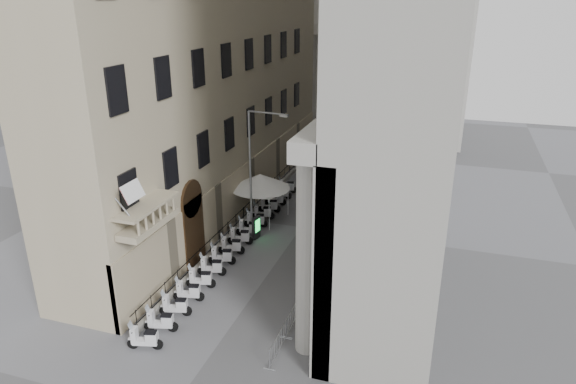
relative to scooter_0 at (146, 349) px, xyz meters
The scene contains 32 objects.
far_building 47.07m from the scooter_0, 85.90° to the left, with size 22.00×10.00×30.00m, color beige.
iron_fence 14.54m from the scooter_0, 94.39° to the left, with size 0.30×28.00×1.40m, color black, non-canonical shape.
blue_awning 23.67m from the scooter_0, 71.94° to the left, with size 1.60×3.00×3.00m, color navy, non-canonical shape.
flag 1.71m from the scooter_0, 118.45° to the left, with size 1.00×1.40×8.20m, color #9E0C11, non-canonical shape.
scooter_0 is the anchor object (origin of this frame).
scooter_1 1.47m from the scooter_0, 90.00° to the left, with size 0.56×1.40×1.50m, color silver, non-canonical shape.
scooter_2 2.94m from the scooter_0, 90.00° to the left, with size 0.56×1.40×1.50m, color silver, non-canonical shape.
scooter_3 4.41m from the scooter_0, 90.00° to the left, with size 0.56×1.40×1.50m, color silver, non-canonical shape.
scooter_4 5.88m from the scooter_0, 90.00° to the left, with size 0.56×1.40×1.50m, color silver, non-canonical shape.
scooter_5 7.35m from the scooter_0, 90.00° to the left, with size 0.56×1.40×1.50m, color silver, non-canonical shape.
scooter_6 8.82m from the scooter_0, 90.00° to the left, with size 0.56×1.40×1.50m, color silver, non-canonical shape.
scooter_7 10.29m from the scooter_0, 90.00° to the left, with size 0.56×1.40×1.50m, color silver, non-canonical shape.
scooter_8 11.76m from the scooter_0, 90.00° to the left, with size 0.56×1.40×1.50m, color silver, non-canonical shape.
scooter_9 13.24m from the scooter_0, 90.00° to the left, with size 0.56×1.40×1.50m, color silver, non-canonical shape.
scooter_10 14.71m from the scooter_0, 90.00° to the left, with size 0.56×1.40×1.50m, color silver, non-canonical shape.
scooter_11 16.18m from the scooter_0, 90.00° to the left, with size 0.56×1.40×1.50m, color silver, non-canonical shape.
scooter_12 17.65m from the scooter_0, 90.00° to the left, with size 0.56×1.40×1.50m, color silver, non-canonical shape.
scooter_13 19.12m from the scooter_0, 90.00° to the left, with size 0.56×1.40×1.50m, color silver, non-canonical shape.
scooter_14 20.59m from the scooter_0, 90.00° to the left, with size 0.56×1.40×1.50m, color silver, non-canonical shape.
scooter_15 22.06m from the scooter_0, 90.00° to the left, with size 0.56×1.40×1.50m, color silver, non-canonical shape.
barrier_0 6.44m from the scooter_0, 14.70° to the left, with size 0.60×2.40×1.10m, color #B3B5BB, non-canonical shape.
barrier_1 7.47m from the scooter_0, 33.58° to the left, with size 0.60×2.40×1.10m, color #B3B5BB, non-canonical shape.
barrier_2 9.10m from the scooter_0, 46.82° to the left, with size 0.60×2.40×1.10m, color #B3B5BB, non-canonical shape.
barrier_3 11.05m from the scooter_0, 55.72° to the left, with size 0.60×2.40×1.10m, color #B3B5BB, non-canonical shape.
barrier_4 13.19m from the scooter_0, 61.85° to the left, with size 0.60×2.40×1.10m, color #B3B5BB, non-canonical shape.
barrier_5 15.44m from the scooter_0, 66.23° to the left, with size 0.60×2.40×1.10m, color #B3B5BB, non-canonical shape.
security_tent 16.78m from the scooter_0, 91.43° to the left, with size 4.43×4.43×3.60m.
street_lamp 14.47m from the scooter_0, 87.66° to the left, with size 2.93×0.55×9.01m.
info_kiosk 13.03m from the scooter_0, 86.95° to the left, with size 0.37×0.80×1.63m.
pedestrian_a 23.30m from the scooter_0, 80.55° to the left, with size 0.57×0.38×1.57m, color black.
pedestrian_b 30.25m from the scooter_0, 79.70° to the left, with size 0.77×0.60×1.57m, color black.
pedestrian_c 27.51m from the scooter_0, 83.34° to the left, with size 0.92×0.60×1.88m, color black.
Camera 1 is at (9.70, -13.86, 16.05)m, focal length 32.00 mm.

